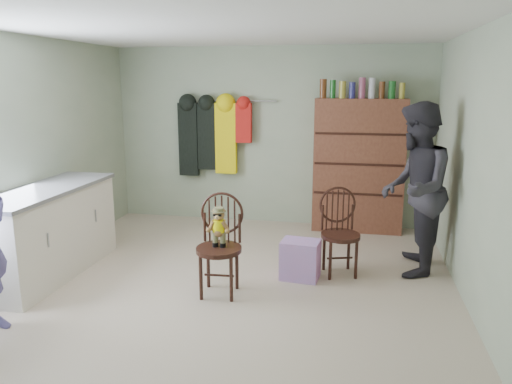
% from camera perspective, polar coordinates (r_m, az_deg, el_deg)
% --- Properties ---
extents(ground_plane, '(5.00, 5.00, 0.00)m').
position_cam_1_polar(ground_plane, '(5.08, -3.26, -10.88)').
color(ground_plane, beige).
rests_on(ground_plane, ground).
extents(room_walls, '(5.00, 5.00, 5.00)m').
position_cam_1_polar(room_walls, '(5.20, -2.01, 7.67)').
color(room_walls, '#A5B194').
rests_on(room_walls, ground).
extents(counter, '(0.64, 1.86, 0.94)m').
position_cam_1_polar(counter, '(5.71, -22.70, -4.18)').
color(counter, silver).
rests_on(counter, ground).
extents(chair_front, '(0.46, 0.46, 0.98)m').
position_cam_1_polar(chair_front, '(4.80, -4.16, -5.15)').
color(chair_front, black).
rests_on(chair_front, ground).
extents(chair_far, '(0.51, 0.51, 0.93)m').
position_cam_1_polar(chair_far, '(5.37, 9.51, -4.10)').
color(chair_far, black).
rests_on(chair_far, ground).
extents(striped_bag, '(0.42, 0.34, 0.41)m').
position_cam_1_polar(striped_bag, '(5.26, 5.09, -7.70)').
color(striped_bag, pink).
rests_on(striped_bag, ground).
extents(person_right, '(0.80, 0.97, 1.82)m').
position_cam_1_polar(person_right, '(5.48, 17.67, 0.28)').
color(person_right, '#2D2B33').
rests_on(person_right, ground).
extents(dresser, '(1.20, 0.39, 2.07)m').
position_cam_1_polar(dresser, '(6.90, 11.64, 3.09)').
color(dresser, brown).
rests_on(dresser, ground).
extents(coat_rack, '(1.42, 0.12, 1.09)m').
position_cam_1_polar(coat_rack, '(7.22, -5.05, 6.38)').
color(coat_rack, '#99999E').
rests_on(coat_rack, ground).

